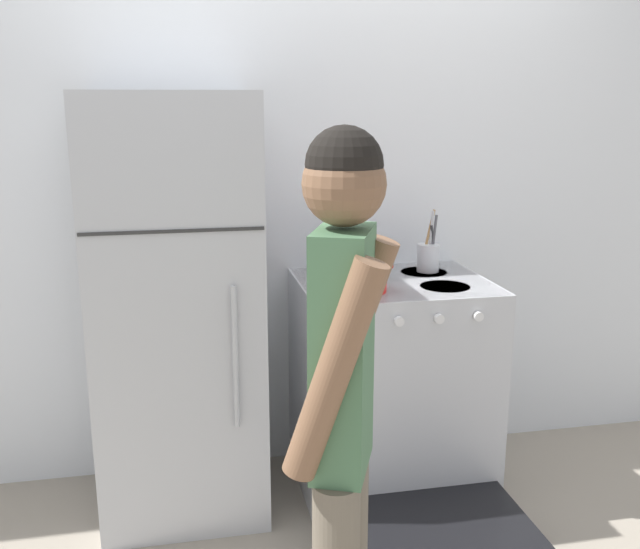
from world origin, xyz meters
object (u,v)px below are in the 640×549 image
object	(u,v)px
refrigerator	(177,310)
dutch_oven_pot	(360,275)
utensil_jar	(428,256)
stove_range	(394,388)
tea_kettle	(348,261)
person	(342,418)

from	to	relation	value
refrigerator	dutch_oven_pot	world-z (taller)	refrigerator
refrigerator	utensil_jar	size ratio (longest dim) A/B	6.20
stove_range	dutch_oven_pot	world-z (taller)	dutch_oven_pot
stove_range	utensil_jar	distance (m)	0.60
stove_range	tea_kettle	world-z (taller)	tea_kettle
refrigerator	tea_kettle	bearing A→B (deg)	8.68
dutch_oven_pot	person	bearing A→B (deg)	-106.78
dutch_oven_pot	utensil_jar	size ratio (longest dim) A/B	0.98
stove_range	tea_kettle	bearing A→B (deg)	134.66
refrigerator	tea_kettle	distance (m)	0.75
refrigerator	person	world-z (taller)	refrigerator
refrigerator	tea_kettle	xyz separation A→B (m)	(0.73, 0.11, 0.14)
utensil_jar	refrigerator	bearing A→B (deg)	-173.84
stove_range	utensil_jar	size ratio (longest dim) A/B	5.06
refrigerator	utensil_jar	distance (m)	1.11
utensil_jar	dutch_oven_pot	bearing A→B (deg)	-145.36
stove_range	tea_kettle	size ratio (longest dim) A/B	5.59
dutch_oven_pot	tea_kettle	distance (m)	0.25
refrigerator	dutch_oven_pot	xyz separation A→B (m)	(0.71, -0.14, 0.14)
refrigerator	stove_range	bearing A→B (deg)	-3.56
stove_range	utensil_jar	xyz separation A→B (m)	(0.20, 0.17, 0.54)
refrigerator	utensil_jar	xyz separation A→B (m)	(1.09, 0.12, 0.15)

